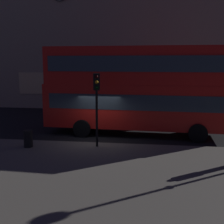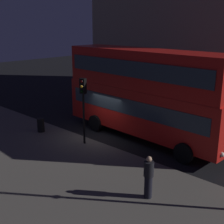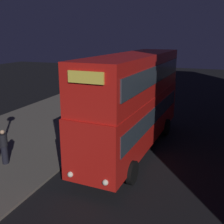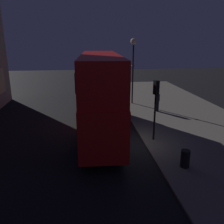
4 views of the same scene
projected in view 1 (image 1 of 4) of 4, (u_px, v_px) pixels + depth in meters
ground_plane at (98, 140)px, 16.72m from camera, size 80.00×80.00×0.00m
sidewalk_slab at (73, 176)px, 11.38m from camera, size 44.00×9.23×0.12m
building_with_clock at (81, 31)px, 30.15m from camera, size 14.80×8.16×15.13m
building_plain_facade at (186, 32)px, 29.16m from camera, size 13.35×8.67×14.85m
double_decker_bus at (135, 86)px, 17.59m from camera, size 11.14×3.12×5.37m
traffic_light_near_kerb at (97, 94)px, 14.66m from camera, size 0.38×0.39×3.79m
litter_bin at (28, 139)px, 14.98m from camera, size 0.46×0.46×0.89m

